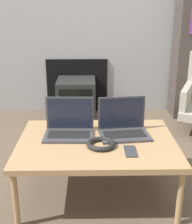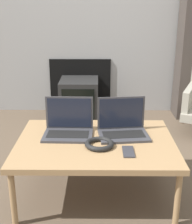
# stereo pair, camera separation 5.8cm
# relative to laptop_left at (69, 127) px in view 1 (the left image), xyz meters

# --- Properties ---
(ground_plane) EXTENTS (14.00, 14.00, 0.00)m
(ground_plane) POSITION_rel_laptop_left_xyz_m (0.19, -0.23, -0.45)
(ground_plane) COLOR brown
(table) EXTENTS (1.02, 0.75, 0.39)m
(table) POSITION_rel_laptop_left_xyz_m (0.19, -0.11, -0.09)
(table) COLOR #9E7A51
(table) RESTS_ON ground_plane
(laptop_left) EXTENTS (0.33, 0.24, 0.25)m
(laptop_left) POSITION_rel_laptop_left_xyz_m (0.00, 0.00, 0.00)
(laptop_left) COLOR #38383D
(laptop_left) RESTS_ON table
(laptop_right) EXTENTS (0.35, 0.26, 0.25)m
(laptop_right) POSITION_rel_laptop_left_xyz_m (0.37, -0.00, 0.00)
(laptop_right) COLOR #38383D
(laptop_right) RESTS_ON table
(headphones) EXTENTS (0.18, 0.18, 0.03)m
(headphones) POSITION_rel_laptop_left_xyz_m (0.21, -0.19, -0.04)
(headphones) COLOR black
(headphones) RESTS_ON table
(phone) EXTENTS (0.07, 0.15, 0.01)m
(phone) POSITION_rel_laptop_left_xyz_m (0.38, -0.27, -0.05)
(phone) COLOR #333338
(phone) RESTS_ON table
(tv) EXTENTS (0.42, 0.44, 0.44)m
(tv) POSITION_rel_laptop_left_xyz_m (-0.01, 1.38, -0.23)
(tv) COLOR black
(tv) RESTS_ON ground_plane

